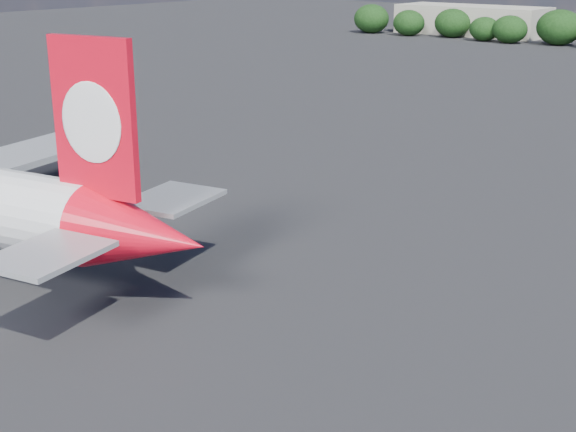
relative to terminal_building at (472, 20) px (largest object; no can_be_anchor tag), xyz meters
The scene contains 2 objects.
ground 147.19m from the terminal_building, 63.78° to the right, with size 500.00×500.00×0.00m, color black.
terminal_building is the anchor object (origin of this frame).
Camera 1 is at (43.36, -21.11, 22.11)m, focal length 50.00 mm.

